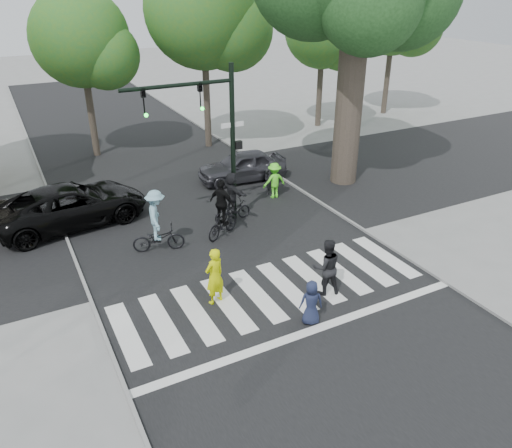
{
  "coord_description": "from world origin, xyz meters",
  "views": [
    {
      "loc": [
        -6.38,
        -10.14,
        8.66
      ],
      "look_at": [
        0.5,
        3.0,
        1.3
      ],
      "focal_mm": 35.0,
      "sensor_mm": 36.0,
      "label": 1
    }
  ],
  "objects_px": {
    "pedestrian_child": "(311,303)",
    "car_grey": "(242,166)",
    "traffic_signal": "(211,125)",
    "cyclist_right": "(232,199)",
    "pedestrian_adult": "(326,267)",
    "cyclist_left": "(157,225)",
    "pedestrian_woman": "(214,276)",
    "cyclist_mid": "(222,214)",
    "car_suv": "(71,205)"
  },
  "relations": [
    {
      "from": "pedestrian_child",
      "to": "car_grey",
      "type": "bearing_deg",
      "value": -84.22
    },
    {
      "from": "traffic_signal",
      "to": "pedestrian_child",
      "type": "bearing_deg",
      "value": -91.37
    },
    {
      "from": "cyclist_right",
      "to": "traffic_signal",
      "type": "bearing_deg",
      "value": 167.35
    },
    {
      "from": "pedestrian_child",
      "to": "cyclist_right",
      "type": "xyz_separation_m",
      "value": [
        0.86,
        6.91,
        0.24
      ]
    },
    {
      "from": "pedestrian_adult",
      "to": "cyclist_right",
      "type": "xyz_separation_m",
      "value": [
        -0.35,
        5.87,
        0.0
      ]
    },
    {
      "from": "cyclist_left",
      "to": "cyclist_right",
      "type": "bearing_deg",
      "value": 16.64
    },
    {
      "from": "pedestrian_child",
      "to": "cyclist_left",
      "type": "bearing_deg",
      "value": -45.27
    },
    {
      "from": "traffic_signal",
      "to": "cyclist_left",
      "type": "distance_m",
      "value": 4.09
    },
    {
      "from": "pedestrian_woman",
      "to": "cyclist_left",
      "type": "height_order",
      "value": "cyclist_left"
    },
    {
      "from": "traffic_signal",
      "to": "pedestrian_adult",
      "type": "distance_m",
      "value": 6.81
    },
    {
      "from": "pedestrian_adult",
      "to": "cyclist_left",
      "type": "height_order",
      "value": "cyclist_left"
    },
    {
      "from": "pedestrian_child",
      "to": "cyclist_mid",
      "type": "bearing_deg",
      "value": -67.64
    },
    {
      "from": "pedestrian_woman",
      "to": "cyclist_mid",
      "type": "bearing_deg",
      "value": -136.16
    },
    {
      "from": "pedestrian_adult",
      "to": "car_suv",
      "type": "distance_m",
      "value": 10.36
    },
    {
      "from": "pedestrian_child",
      "to": "car_grey",
      "type": "relative_size",
      "value": 0.32
    },
    {
      "from": "cyclist_left",
      "to": "car_grey",
      "type": "height_order",
      "value": "cyclist_left"
    },
    {
      "from": "cyclist_right",
      "to": "car_suv",
      "type": "xyz_separation_m",
      "value": [
        -5.61,
        2.61,
        -0.11
      ]
    },
    {
      "from": "pedestrian_woman",
      "to": "car_suv",
      "type": "relative_size",
      "value": 0.31
    },
    {
      "from": "car_grey",
      "to": "cyclist_mid",
      "type": "bearing_deg",
      "value": -27.78
    },
    {
      "from": "traffic_signal",
      "to": "cyclist_left",
      "type": "xyz_separation_m",
      "value": [
        -2.63,
        -1.15,
        -2.92
      ]
    },
    {
      "from": "pedestrian_adult",
      "to": "cyclist_left",
      "type": "xyz_separation_m",
      "value": [
        -3.67,
        4.88,
        0.08
      ]
    },
    {
      "from": "pedestrian_woman",
      "to": "cyclist_right",
      "type": "height_order",
      "value": "cyclist_right"
    },
    {
      "from": "pedestrian_child",
      "to": "car_suv",
      "type": "xyz_separation_m",
      "value": [
        -4.75,
        9.51,
        0.13
      ]
    },
    {
      "from": "pedestrian_woman",
      "to": "cyclist_mid",
      "type": "relative_size",
      "value": 0.81
    },
    {
      "from": "pedestrian_adult",
      "to": "car_suv",
      "type": "height_order",
      "value": "pedestrian_adult"
    },
    {
      "from": "cyclist_right",
      "to": "car_suv",
      "type": "height_order",
      "value": "cyclist_right"
    },
    {
      "from": "traffic_signal",
      "to": "pedestrian_child",
      "type": "height_order",
      "value": "traffic_signal"
    },
    {
      "from": "pedestrian_woman",
      "to": "cyclist_left",
      "type": "distance_m",
      "value": 3.82
    },
    {
      "from": "pedestrian_adult",
      "to": "traffic_signal",
      "type": "bearing_deg",
      "value": -64.25
    },
    {
      "from": "pedestrian_child",
      "to": "cyclist_mid",
      "type": "distance_m",
      "value": 5.89
    },
    {
      "from": "pedestrian_adult",
      "to": "cyclist_mid",
      "type": "bearing_deg",
      "value": -59.82
    },
    {
      "from": "pedestrian_adult",
      "to": "car_suv",
      "type": "bearing_deg",
      "value": -38.93
    },
    {
      "from": "pedestrian_woman",
      "to": "cyclist_left",
      "type": "relative_size",
      "value": 0.79
    },
    {
      "from": "cyclist_left",
      "to": "cyclist_mid",
      "type": "xyz_separation_m",
      "value": [
        2.44,
        -0.04,
        -0.08
      ]
    },
    {
      "from": "traffic_signal",
      "to": "pedestrian_child",
      "type": "distance_m",
      "value": 7.77
    },
    {
      "from": "pedestrian_child",
      "to": "car_suv",
      "type": "relative_size",
      "value": 0.23
    },
    {
      "from": "cyclist_right",
      "to": "car_grey",
      "type": "relative_size",
      "value": 0.49
    },
    {
      "from": "pedestrian_child",
      "to": "cyclist_right",
      "type": "height_order",
      "value": "cyclist_right"
    },
    {
      "from": "cyclist_left",
      "to": "car_suv",
      "type": "height_order",
      "value": "cyclist_left"
    },
    {
      "from": "pedestrian_adult",
      "to": "cyclist_mid",
      "type": "xyz_separation_m",
      "value": [
        -1.23,
        4.84,
        0.01
      ]
    },
    {
      "from": "pedestrian_child",
      "to": "cyclist_right",
      "type": "distance_m",
      "value": 6.96
    },
    {
      "from": "car_grey",
      "to": "cyclist_left",
      "type": "bearing_deg",
      "value": -44.05
    },
    {
      "from": "pedestrian_woman",
      "to": "pedestrian_adult",
      "type": "bearing_deg",
      "value": 142.02
    },
    {
      "from": "pedestrian_adult",
      "to": "car_grey",
      "type": "height_order",
      "value": "pedestrian_adult"
    },
    {
      "from": "cyclist_left",
      "to": "pedestrian_woman",
      "type": "bearing_deg",
      "value": -82.36
    },
    {
      "from": "pedestrian_child",
      "to": "car_grey",
      "type": "xyz_separation_m",
      "value": [
        3.13,
        10.66,
        0.04
      ]
    },
    {
      "from": "cyclist_right",
      "to": "car_grey",
      "type": "height_order",
      "value": "cyclist_right"
    },
    {
      "from": "pedestrian_woman",
      "to": "cyclist_right",
      "type": "bearing_deg",
      "value": -139.37
    },
    {
      "from": "cyclist_left",
      "to": "cyclist_mid",
      "type": "relative_size",
      "value": 1.03
    },
    {
      "from": "traffic_signal",
      "to": "cyclist_right",
      "type": "xyz_separation_m",
      "value": [
        0.69,
        -0.15,
        -3.0
      ]
    }
  ]
}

